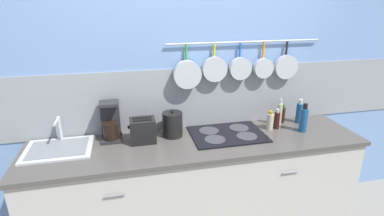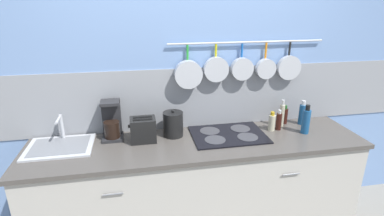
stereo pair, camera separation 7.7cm
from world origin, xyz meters
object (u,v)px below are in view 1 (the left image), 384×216
object	(u,v)px
bottle_vinegar	(270,121)
bottle_dish_soap	(279,114)
bottle_hot_sauce	(277,120)
toaster	(143,130)
bottle_sesame_oil	(282,114)
kettle	(172,124)
bottle_cooking_wine	(304,119)
bottle_olive_oil	(299,112)
coffee_maker	(111,124)

from	to	relation	value
bottle_vinegar	bottle_dish_soap	bearing A→B (deg)	28.88
bottle_hot_sauce	toaster	bearing A→B (deg)	-179.89
bottle_hot_sauce	bottle_sesame_oil	bearing A→B (deg)	46.07
kettle	bottle_cooking_wine	world-z (taller)	bottle_cooking_wine
bottle_dish_soap	bottle_sesame_oil	xyz separation A→B (m)	(0.06, 0.06, -0.03)
bottle_vinegar	bottle_sesame_oil	xyz separation A→B (m)	(0.18, 0.13, 0.00)
toaster	bottle_olive_oil	distance (m)	1.44
bottle_hot_sauce	bottle_olive_oil	distance (m)	0.28
toaster	bottle_hot_sauce	xyz separation A→B (m)	(1.17, 0.00, -0.02)
kettle	bottle_sesame_oil	world-z (taller)	kettle
coffee_maker	bottle_olive_oil	bearing A→B (deg)	-0.95
coffee_maker	bottle_sesame_oil	xyz separation A→B (m)	(1.53, 0.02, -0.06)
bottle_vinegar	bottle_cooking_wine	world-z (taller)	bottle_cooking_wine
coffee_maker	bottle_dish_soap	distance (m)	1.47
toaster	bottle_cooking_wine	size ratio (longest dim) A/B	0.86
kettle	bottle_vinegar	size ratio (longest dim) A/B	1.35
toaster	bottle_sesame_oil	size ratio (longest dim) A/B	1.25
coffee_maker	bottle_cooking_wine	bearing A→B (deg)	-7.67
bottle_vinegar	bottle_dish_soap	distance (m)	0.15
bottle_vinegar	bottle_hot_sauce	world-z (taller)	bottle_hot_sauce
bottle_vinegar	toaster	bearing A→B (deg)	179.99
kettle	bottle_olive_oil	bearing A→B (deg)	1.30
bottle_olive_oil	toaster	bearing A→B (deg)	-176.73
bottle_dish_soap	bottle_cooking_wine	world-z (taller)	bottle_cooking_wine
coffee_maker	bottle_cooking_wine	world-z (taller)	coffee_maker
coffee_maker	bottle_vinegar	bearing A→B (deg)	-4.66
coffee_maker	bottle_dish_soap	bearing A→B (deg)	-1.63
toaster	bottle_olive_oil	size ratio (longest dim) A/B	0.97
bottle_sesame_oil	bottle_cooking_wine	size ratio (longest dim) A/B	0.68
bottle_hot_sauce	bottle_sesame_oil	xyz separation A→B (m)	(0.12, 0.12, -0.00)
bottle_sesame_oil	bottle_olive_oil	distance (m)	0.16
toaster	bottle_hot_sauce	distance (m)	1.17
coffee_maker	bottle_cooking_wine	size ratio (longest dim) A/B	1.26
bottle_vinegar	bottle_cooking_wine	xyz separation A→B (m)	(0.26, -0.11, 0.04)
coffee_maker	bottle_sesame_oil	bearing A→B (deg)	0.60
bottle_sesame_oil	bottle_olive_oil	world-z (taller)	bottle_olive_oil
toaster	bottle_cooking_wine	distance (m)	1.36
bottle_olive_oil	bottle_sesame_oil	bearing A→B (deg)	163.53
bottle_vinegar	bottle_hot_sauce	bearing A→B (deg)	2.15
coffee_maker	bottle_cooking_wine	distance (m)	1.62
bottle_dish_soap	kettle	bearing A→B (deg)	-179.25
bottle_dish_soap	bottle_sesame_oil	bearing A→B (deg)	43.53
bottle_dish_soap	coffee_maker	bearing A→B (deg)	178.37
kettle	bottle_hot_sauce	distance (m)	0.92
bottle_hot_sauce	bottle_dish_soap	xyz separation A→B (m)	(0.06, 0.07, 0.03)
bottle_vinegar	bottle_dish_soap	size ratio (longest dim) A/B	0.69
coffee_maker	bottle_dish_soap	size ratio (longest dim) A/B	1.28
bottle_hot_sauce	bottle_olive_oil	xyz separation A→B (m)	(0.27, 0.08, 0.02)
bottle_sesame_oil	bottle_hot_sauce	bearing A→B (deg)	-133.93
coffee_maker	kettle	world-z (taller)	coffee_maker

